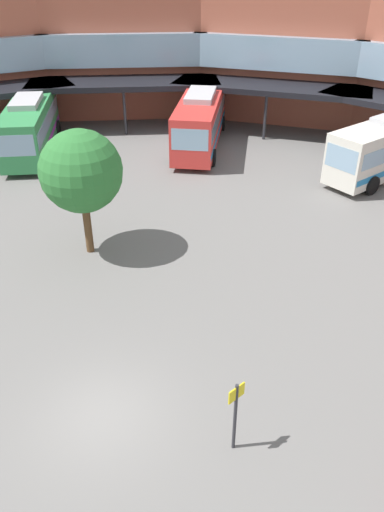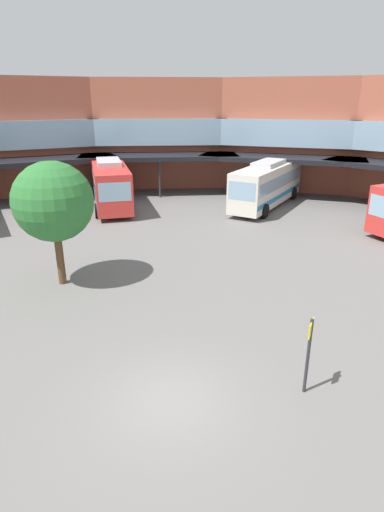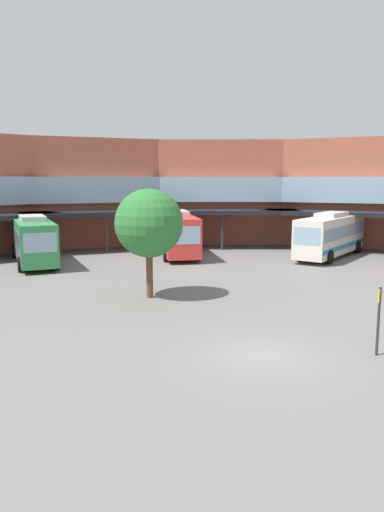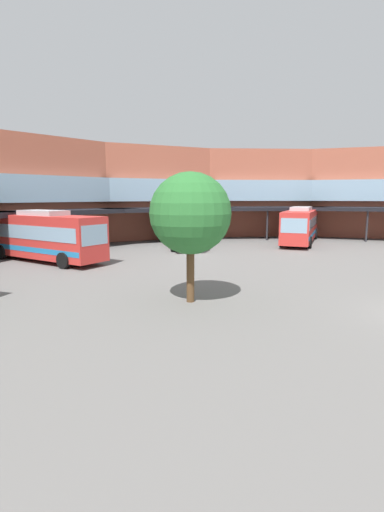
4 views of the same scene
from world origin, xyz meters
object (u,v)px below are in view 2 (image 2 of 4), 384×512
(bus_1, at_px, (110,183))
(plaza_tree, at_px, (53,202))
(stop_sign_post, at_px, (309,348))
(bus_5, at_px, (267,184))

(bus_1, xyz_separation_m, plaza_tree, (-0.84, -15.48, 2.12))
(bus_1, bearing_deg, plaza_tree, -12.72)
(plaza_tree, relative_size, stop_sign_post, 2.32)
(bus_1, xyz_separation_m, stop_sign_post, (8.25, -24.26, -0.36))
(bus_1, distance_m, bus_5, 12.90)
(bus_5, height_order, plaza_tree, plaza_tree)
(bus_1, height_order, stop_sign_post, bus_1)
(bus_1, distance_m, plaza_tree, 15.65)
(bus_5, bearing_deg, bus_1, -61.03)
(bus_1, bearing_deg, bus_5, 74.78)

